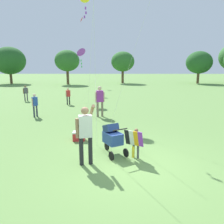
# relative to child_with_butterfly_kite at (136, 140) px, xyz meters

# --- Properties ---
(ground_plane) EXTENTS (120.00, 120.00, 0.00)m
(ground_plane) POSITION_rel_child_with_butterfly_kite_xyz_m (-0.19, -0.45, -0.59)
(ground_plane) COLOR #668E47
(treeline_distant) EXTENTS (38.74, 6.53, 5.94)m
(treeline_distant) POSITION_rel_child_with_butterfly_kite_xyz_m (6.98, 26.72, 2.88)
(treeline_distant) COLOR brown
(treeline_distant) RESTS_ON ground
(child_with_butterfly_kite) EXTENTS (0.58, 0.48, 0.95)m
(child_with_butterfly_kite) POSITION_rel_child_with_butterfly_kite_xyz_m (0.00, 0.00, 0.00)
(child_with_butterfly_kite) COLOR #4C4C51
(child_with_butterfly_kite) RESTS_ON ground
(person_adult_flyer) EXTENTS (0.56, 0.61, 1.78)m
(person_adult_flyer) POSITION_rel_child_with_butterfly_kite_xyz_m (-1.47, -0.43, 0.44)
(person_adult_flyer) COLOR #232328
(person_adult_flyer) RESTS_ON ground
(stroller) EXTENTS (0.85, 1.09, 1.03)m
(stroller) POSITION_rel_child_with_butterfly_kite_xyz_m (-0.71, 0.32, 0.02)
(stroller) COLOR black
(stroller) RESTS_ON ground
(kite_orange_delta) EXTENTS (2.69, 2.99, 4.00)m
(kite_orange_delta) POSITION_rel_child_with_butterfly_kite_xyz_m (-3.05, 10.38, 3.08)
(kite_orange_delta) COLOR purple
(kite_orange_delta) RESTS_ON ground
(kite_blue_high) EXTENTS (1.20, 4.21, 6.54)m
(kite_blue_high) POSITION_rel_child_with_butterfly_kite_xyz_m (-2.21, 6.47, 5.62)
(kite_blue_high) COLOR yellow
(kite_blue_high) RESTS_ON ground
(person_red_shirt) EXTENTS (0.52, 0.31, 1.68)m
(person_red_shirt) POSITION_rel_child_with_butterfly_kite_xyz_m (-1.43, 5.63, 0.41)
(person_red_shirt) COLOR #7F705B
(person_red_shirt) RESTS_ON ground
(person_sitting_far) EXTENTS (0.30, 0.29, 1.20)m
(person_sitting_far) POSITION_rel_child_with_butterfly_kite_xyz_m (-3.92, 9.35, 0.12)
(person_sitting_far) COLOR #232328
(person_sitting_far) RESTS_ON ground
(person_couple_left) EXTENTS (0.33, 0.29, 1.23)m
(person_couple_left) POSITION_rel_child_with_butterfly_kite_xyz_m (-7.55, 10.90, 0.14)
(person_couple_left) COLOR #4C4C51
(person_couple_left) RESTS_ON ground
(person_kid_running) EXTENTS (0.28, 0.37, 1.28)m
(person_kid_running) POSITION_rel_child_with_butterfly_kite_xyz_m (-4.98, 5.54, 0.17)
(person_kid_running) COLOR #33384C
(person_kid_running) RESTS_ON ground
(cooler_box) EXTENTS (0.45, 0.33, 0.35)m
(cooler_box) POSITION_rel_child_with_butterfly_kite_xyz_m (-2.00, 1.66, -0.41)
(cooler_box) COLOR red
(cooler_box) RESTS_ON ground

